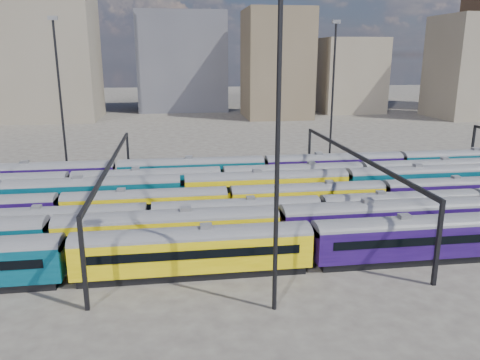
{
  "coord_description": "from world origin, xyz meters",
  "views": [
    {
      "loc": [
        -12.52,
        -55.23,
        19.97
      ],
      "look_at": [
        -3.65,
        7.32,
        3.0
      ],
      "focal_mm": 35.0,
      "sensor_mm": 36.0,
      "label": 1
    }
  ],
  "objects": [
    {
      "name": "gantry_1",
      "position": [
        -20.0,
        0.0,
        6.79
      ],
      "size": [
        0.35,
        40.35,
        8.03
      ],
      "color": "black",
      "rests_on": "ground"
    },
    {
      "name": "rake_5",
      "position": [
        -16.54,
        10.0,
        2.73
      ],
      "size": [
        105.32,
        3.08,
        5.2
      ],
      "color": "black",
      "rests_on": "ground"
    },
    {
      "name": "rake_0",
      "position": [
        0.1,
        -15.0,
        2.9
      ],
      "size": [
        134.45,
        3.28,
        5.53
      ],
      "color": "black",
      "rests_on": "ground"
    },
    {
      "name": "mast_1",
      "position": [
        -30.0,
        22.0,
        13.97
      ],
      "size": [
        1.4,
        0.5,
        25.6
      ],
      "color": "black",
      "rests_on": "ground"
    },
    {
      "name": "mast_2",
      "position": [
        -5.0,
        -22.0,
        13.97
      ],
      "size": [
        1.4,
        0.5,
        25.6
      ],
      "color": "black",
      "rests_on": "ground"
    },
    {
      "name": "rake_6",
      "position": [
        -10.03,
        15.0,
        2.93
      ],
      "size": [
        112.9,
        3.3,
        5.58
      ],
      "color": "black",
      "rests_on": "ground"
    },
    {
      "name": "rake_4",
      "position": [
        -0.33,
        5.0,
        2.93
      ],
      "size": [
        113.08,
        3.31,
        5.59
      ],
      "color": "black",
      "rests_on": "ground"
    },
    {
      "name": "rake_3",
      "position": [
        14.18,
        0.0,
        2.61
      ],
      "size": [
        121.04,
        2.95,
        4.97
      ],
      "color": "black",
      "rests_on": "ground"
    },
    {
      "name": "rake_1",
      "position": [
        -1.94,
        -10.0,
        2.97
      ],
      "size": [
        137.35,
        3.35,
        5.65
      ],
      "color": "black",
      "rests_on": "ground"
    },
    {
      "name": "mast_3",
      "position": [
        15.0,
        24.0,
        13.97
      ],
      "size": [
        1.4,
        0.5,
        25.6
      ],
      "color": "black",
      "rests_on": "ground"
    },
    {
      "name": "rake_2",
      "position": [
        -5.77,
        -5.0,
        2.54
      ],
      "size": [
        137.46,
        2.87,
        4.83
      ],
      "color": "black",
      "rests_on": "ground"
    },
    {
      "name": "gantry_2",
      "position": [
        10.0,
        0.0,
        6.79
      ],
      "size": [
        0.35,
        40.35,
        8.03
      ],
      "color": "black",
      "rests_on": "ground"
    },
    {
      "name": "ground",
      "position": [
        0.0,
        0.0,
        0.0
      ],
      "size": [
        500.0,
        500.0,
        0.0
      ],
      "primitive_type": "plane",
      "color": "#443E39",
      "rests_on": "ground"
    }
  ]
}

